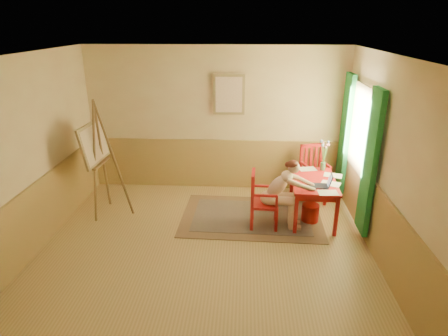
# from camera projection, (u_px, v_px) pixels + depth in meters

# --- Properties ---
(room) EXTENTS (5.04, 4.54, 2.84)m
(room) POSITION_uv_depth(u_px,v_px,m) (204.00, 158.00, 5.41)
(room) COLOR tan
(room) RESTS_ON ground
(wainscot) EXTENTS (5.00, 4.50, 1.00)m
(wainscot) POSITION_uv_depth(u_px,v_px,m) (210.00, 193.00, 6.48)
(wainscot) COLOR #AC8A4D
(wainscot) RESTS_ON room
(window) EXTENTS (0.12, 2.01, 2.20)m
(window) POSITION_uv_depth(u_px,v_px,m) (358.00, 142.00, 6.33)
(window) COLOR white
(window) RESTS_ON room
(wall_portrait) EXTENTS (0.60, 0.05, 0.76)m
(wall_portrait) POSITION_uv_depth(u_px,v_px,m) (229.00, 95.00, 7.28)
(wall_portrait) COLOR #927A4D
(wall_portrait) RESTS_ON room
(rug) EXTENTS (2.44, 1.67, 0.02)m
(rug) POSITION_uv_depth(u_px,v_px,m) (251.00, 217.00, 6.73)
(rug) COLOR #8C7251
(rug) RESTS_ON room
(table) EXTENTS (0.77, 1.23, 0.72)m
(table) POSITION_uv_depth(u_px,v_px,m) (313.00, 185.00, 6.48)
(table) COLOR #B32221
(table) RESTS_ON room
(chair_left) EXTENTS (0.46, 0.44, 0.96)m
(chair_left) POSITION_uv_depth(u_px,v_px,m) (262.00, 200.00, 6.28)
(chair_left) COLOR #B32221
(chair_left) RESTS_ON room
(chair_back) EXTENTS (0.57, 0.58, 1.03)m
(chair_back) POSITION_uv_depth(u_px,v_px,m) (314.00, 172.00, 7.32)
(chair_back) COLOR #B32221
(chair_back) RESTS_ON room
(figure) EXTENTS (0.88, 0.39, 1.18)m
(figure) POSITION_uv_depth(u_px,v_px,m) (282.00, 191.00, 6.19)
(figure) COLOR beige
(figure) RESTS_ON room
(laptop) EXTENTS (0.37, 0.24, 0.21)m
(laptop) POSITION_uv_depth(u_px,v_px,m) (322.00, 184.00, 6.17)
(laptop) COLOR #1E2338
(laptop) RESTS_ON table
(papers) EXTENTS (0.74, 1.26, 0.00)m
(papers) POSITION_uv_depth(u_px,v_px,m) (324.00, 180.00, 6.44)
(papers) COLOR white
(papers) RESTS_ON table
(vase) EXTENTS (0.19, 0.27, 0.54)m
(vase) POSITION_uv_depth(u_px,v_px,m) (324.00, 157.00, 6.80)
(vase) COLOR #3F724C
(vase) RESTS_ON table
(wastebasket) EXTENTS (0.30, 0.30, 0.31)m
(wastebasket) POSITION_uv_depth(u_px,v_px,m) (310.00, 213.00, 6.55)
(wastebasket) COLOR red
(wastebasket) RESTS_ON room
(easel) EXTENTS (0.69, 0.90, 2.03)m
(easel) POSITION_uv_depth(u_px,v_px,m) (97.00, 148.00, 6.49)
(easel) COLOR brown
(easel) RESTS_ON room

